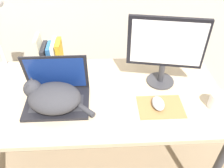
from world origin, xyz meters
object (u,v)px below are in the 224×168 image
at_px(book_row, 51,56).
at_px(notepad, 118,109).
at_px(mug, 218,101).
at_px(computer_mouse, 158,103).
at_px(external_monitor, 166,48).
at_px(laptop, 57,94).
at_px(cat, 53,97).

height_order(book_row, notepad, book_row).
xyz_separation_m(book_row, mug, (0.96, -0.41, -0.06)).
bearing_deg(computer_mouse, book_row, 149.08).
distance_m(external_monitor, notepad, 0.44).
xyz_separation_m(laptop, external_monitor, (0.63, 0.14, 0.19)).
xyz_separation_m(external_monitor, computer_mouse, (-0.06, -0.22, -0.23)).
bearing_deg(notepad, external_monitor, 39.47).
relative_size(computer_mouse, book_row, 0.46).
bearing_deg(book_row, notepad, -44.21).
bearing_deg(mug, laptop, 173.72).
bearing_deg(computer_mouse, mug, -4.54).
height_order(computer_mouse, mug, mug).
height_order(cat, external_monitor, external_monitor).
height_order(external_monitor, mug, external_monitor).
height_order(external_monitor, notepad, external_monitor).
height_order(computer_mouse, notepad, computer_mouse).
relative_size(external_monitor, notepad, 1.68).
distance_m(computer_mouse, book_row, 0.75).
xyz_separation_m(notepad, mug, (0.55, -0.01, 0.04)).
bearing_deg(cat, computer_mouse, -2.93).
bearing_deg(laptop, book_row, 103.14).
height_order(cat, notepad, cat).
xyz_separation_m(cat, mug, (0.91, -0.06, -0.02)).
bearing_deg(laptop, external_monitor, 12.84).
bearing_deg(external_monitor, computer_mouse, -105.06).
height_order(laptop, mug, laptop).
height_order(external_monitor, computer_mouse, external_monitor).
relative_size(external_monitor, book_row, 1.74).
distance_m(cat, computer_mouse, 0.59).
bearing_deg(notepad, mug, -0.68).
bearing_deg(notepad, book_row, 135.79).
bearing_deg(notepad, computer_mouse, 4.84).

